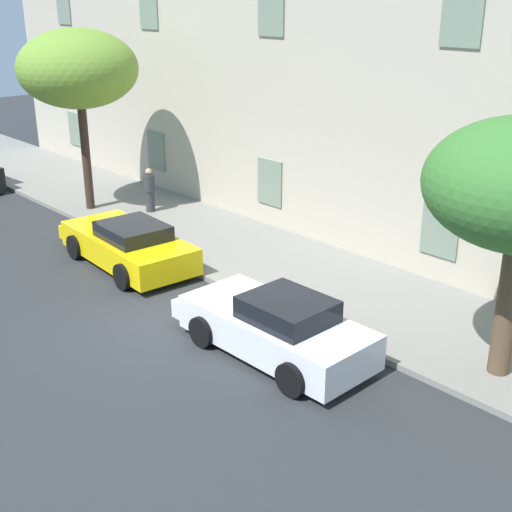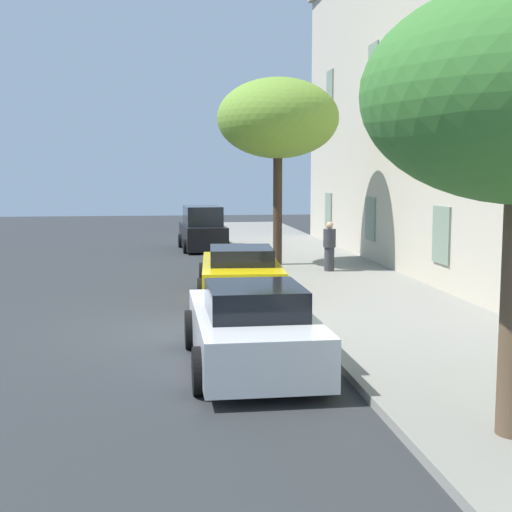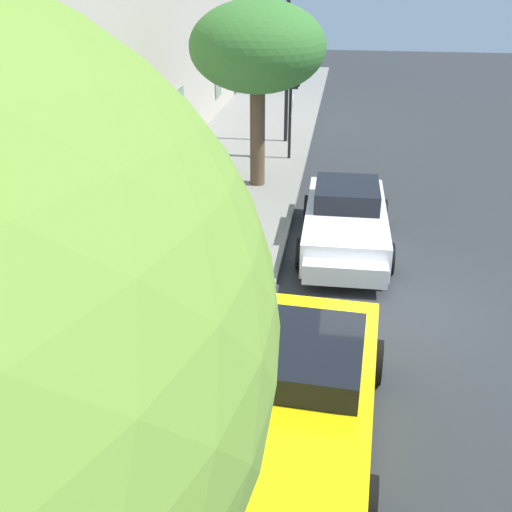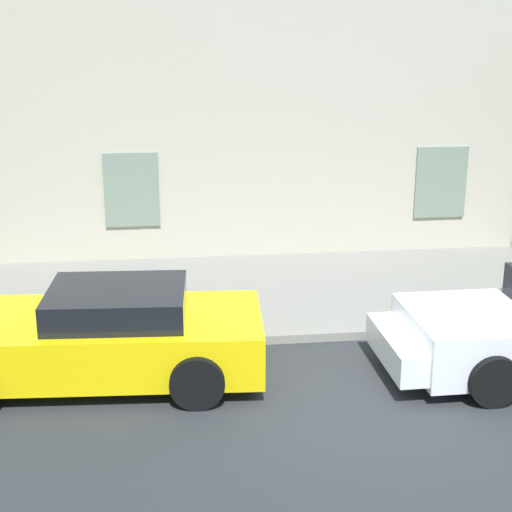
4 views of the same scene
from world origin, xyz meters
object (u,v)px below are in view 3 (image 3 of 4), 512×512
sportscar_red_lead (300,407)px  sportscar_yellow_flank (345,224)px  traffic_light (293,95)px  tree_near_kerb (258,48)px  street_lamp (300,27)px

sportscar_red_lead → sportscar_yellow_flank: sportscar_yellow_flank is taller
sportscar_red_lead → traffic_light: traffic_light is taller
tree_near_kerb → traffic_light: size_ratio=1.66×
tree_near_kerb → sportscar_red_lead: bearing=-168.6°
sportscar_yellow_flank → traffic_light: traffic_light is taller
sportscar_red_lead → traffic_light: 13.52m
traffic_light → street_lamp: street_lamp is taller
sportscar_yellow_flank → tree_near_kerb: 5.83m
sportscar_red_lead → tree_near_kerb: bearing=11.4°
sportscar_yellow_flank → traffic_light: 7.18m
traffic_light → street_lamp: bearing=0.2°
sportscar_red_lead → sportscar_yellow_flank: size_ratio=1.08×
traffic_light → street_lamp: size_ratio=0.53×
sportscar_yellow_flank → traffic_light: bearing=15.7°
sportscar_yellow_flank → street_lamp: street_lamp is taller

